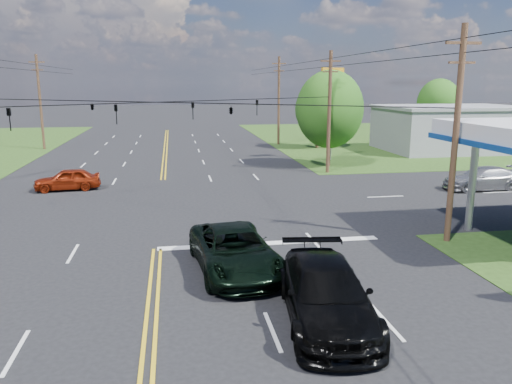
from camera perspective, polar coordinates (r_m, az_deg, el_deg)
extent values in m
plane|color=black|center=(29.85, -10.82, -1.54)|extent=(280.00, 280.00, 0.00)
cube|color=#243F14|center=(70.26, 19.79, 5.88)|extent=(46.00, 48.00, 0.03)
cube|color=silver|center=(22.54, 1.65, -5.90)|extent=(10.00, 0.50, 0.02)
cube|color=gray|center=(57.22, 21.36, 6.65)|extent=(14.00, 10.00, 4.40)
cylinder|color=#A5A5AA|center=(26.17, 23.48, 0.90)|extent=(0.36, 0.36, 4.65)
cylinder|color=#432A1C|center=(23.51, 21.84, 5.84)|extent=(0.28, 0.28, 9.50)
cube|color=#432A1C|center=(23.45, 22.63, 15.46)|extent=(1.60, 0.12, 0.12)
cube|color=#432A1C|center=(23.41, 22.47, 13.51)|extent=(1.20, 0.10, 0.10)
cylinder|color=#432A1C|center=(39.96, 8.36, 8.92)|extent=(0.28, 0.28, 9.50)
cube|color=#432A1C|center=(39.92, 8.54, 14.59)|extent=(1.60, 0.12, 0.12)
cube|color=#432A1C|center=(39.90, 8.51, 13.44)|extent=(1.20, 0.10, 0.10)
cylinder|color=#432A1C|center=(58.69, -23.43, 9.36)|extent=(0.28, 0.28, 10.00)
cube|color=#432A1C|center=(58.69, -23.79, 13.44)|extent=(1.60, 0.12, 0.12)
cube|color=#432A1C|center=(58.67, -23.72, 12.66)|extent=(1.20, 0.10, 0.10)
cylinder|color=#432A1C|center=(58.31, 2.61, 10.33)|extent=(0.28, 0.28, 10.00)
cube|color=#432A1C|center=(58.31, 2.66, 14.46)|extent=(1.60, 0.12, 0.12)
cube|color=#432A1C|center=(58.29, 2.65, 13.67)|extent=(1.20, 0.10, 0.10)
imported|color=black|center=(25.63, -26.34, 7.44)|extent=(0.17, 0.21, 1.05)
imported|color=black|center=(27.76, -15.68, 8.53)|extent=(0.17, 0.21, 1.05)
imported|color=black|center=(30.50, -7.23, 9.20)|extent=(0.17, 0.21, 1.05)
imported|color=black|center=(34.01, 0.12, 9.61)|extent=(0.17, 0.21, 1.05)
imported|color=black|center=(32.08, -18.22, 9.33)|extent=(1.24, 0.26, 0.50)
imported|color=black|center=(26.51, -2.88, 9.41)|extent=(1.24, 0.26, 0.50)
cylinder|color=black|center=(29.66, 15.31, 15.50)|extent=(0.04, 100.00, 0.04)
cylinder|color=black|center=(29.63, 15.25, 14.34)|extent=(0.04, 100.00, 0.04)
cylinder|color=#432A1C|center=(43.39, 8.29, 5.08)|extent=(0.36, 0.36, 3.30)
ellipsoid|color=#1F4D14|center=(43.11, 8.43, 9.33)|extent=(5.70, 5.70, 6.60)
cylinder|color=#432A1C|center=(55.54, 7.00, 6.46)|extent=(0.36, 0.36, 2.86)
ellipsoid|color=#1F4D14|center=(55.33, 7.08, 9.34)|extent=(4.94, 4.94, 5.72)
cylinder|color=#432A1C|center=(67.90, 19.96, 6.97)|extent=(0.36, 0.36, 3.08)
ellipsoid|color=#1F4D14|center=(67.72, 20.15, 9.50)|extent=(5.32, 5.32, 6.16)
imported|color=black|center=(19.07, -2.48, -6.68)|extent=(3.36, 6.29, 1.68)
imported|color=black|center=(15.40, 8.03, -11.41)|extent=(3.19, 6.36, 1.77)
imported|color=maroon|center=(35.78, -20.75, 1.36)|extent=(4.43, 2.21, 1.45)
imported|color=#999A9E|center=(36.89, 24.47, 1.43)|extent=(5.35, 2.25, 1.54)
cylinder|color=#A5A5AA|center=(46.91, 8.61, 8.75)|extent=(0.20, 0.20, 8.43)
cube|color=orange|center=(46.83, 8.76, 13.17)|extent=(2.30, 0.87, 1.16)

